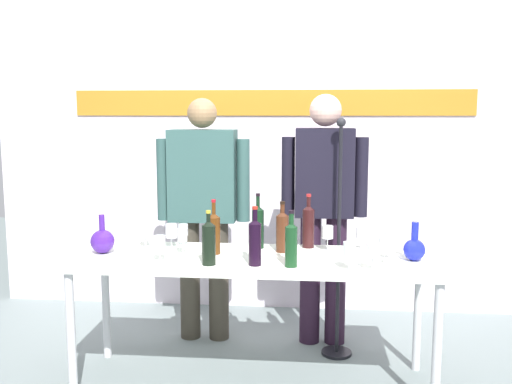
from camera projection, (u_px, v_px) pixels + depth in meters
ground_plane at (254, 383)px, 3.40m from camera, size 10.00×10.00×0.00m
back_wall at (271, 124)px, 4.56m from camera, size 4.50×0.11×3.00m
display_table at (254, 267)px, 3.30m from camera, size 2.10×0.64×0.77m
decanter_blue_left at (102, 241)px, 3.36m from camera, size 0.14×0.14×0.23m
decanter_blue_right at (414, 248)px, 3.19m from camera, size 0.12×0.12×0.22m
presenter_left at (203, 202)px, 3.95m from camera, size 0.65×0.22×1.69m
presenter_right at (324, 204)px, 3.87m from camera, size 0.58×0.22×1.71m
wine_bottle_0 at (258, 226)px, 3.48m from camera, size 0.07×0.07×0.34m
wine_bottle_1 at (291, 243)px, 3.05m from camera, size 0.07×0.07×0.31m
wine_bottle_2 at (255, 240)px, 3.08m from camera, size 0.07×0.07×0.32m
wine_bottle_3 at (209, 241)px, 3.09m from camera, size 0.07×0.07×0.30m
wine_bottle_4 at (308, 225)px, 3.49m from camera, size 0.07×0.07×0.33m
wine_bottle_5 at (214, 232)px, 3.34m from camera, size 0.07×0.07×0.32m
wine_bottle_6 at (282, 230)px, 3.38m from camera, size 0.07×0.07×0.30m
wine_glass_left_0 at (183, 230)px, 3.57m from camera, size 0.06×0.06×0.13m
wine_glass_left_1 at (160, 243)px, 3.17m from camera, size 0.06×0.06×0.15m
wine_glass_left_2 at (171, 231)px, 3.49m from camera, size 0.07×0.07×0.15m
wine_glass_left_3 at (182, 236)px, 3.33m from camera, size 0.06×0.06×0.15m
wine_glass_left_4 at (145, 229)px, 3.49m from camera, size 0.06×0.06×0.16m
wine_glass_right_0 at (349, 249)px, 2.99m from camera, size 0.07×0.07×0.15m
wine_glass_right_1 at (328, 233)px, 3.42m from camera, size 0.07×0.07×0.15m
wine_glass_right_2 at (373, 251)px, 2.98m from camera, size 0.07×0.07×0.14m
wine_glass_right_3 at (390, 239)px, 3.21m from camera, size 0.07×0.07×0.16m
wine_glass_right_4 at (385, 246)px, 3.11m from camera, size 0.07×0.07×0.15m
wine_glass_right_5 at (362, 233)px, 3.45m from camera, size 0.07×0.07×0.14m
microphone_stand at (338, 277)px, 3.73m from camera, size 0.20×0.20×1.56m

